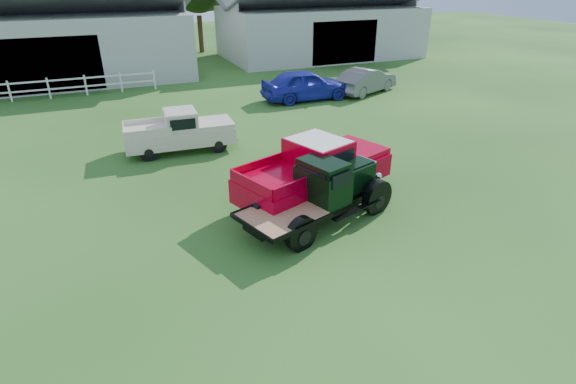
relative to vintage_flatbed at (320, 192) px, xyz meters
name	(u,v)px	position (x,y,z in m)	size (l,w,h in m)	color
ground	(298,246)	(-1.14, -1.01, -0.95)	(120.00, 120.00, 0.00)	#22441A
shed_left	(46,36)	(-8.14, 24.99, 1.85)	(18.80, 10.20, 5.60)	#A2A2A2
shed_right	(320,25)	(12.86, 25.99, 1.65)	(16.80, 9.20, 5.20)	#A2A2A2
fence_rail	(29,90)	(-9.14, 18.99, -0.35)	(14.20, 0.16, 1.20)	white
vintage_flatbed	(320,192)	(0.00, 0.00, 0.00)	(4.81, 1.90, 1.90)	black
red_pickup	(315,170)	(0.52, 1.40, 0.06)	(5.56, 2.14, 2.03)	#B8001E
white_pickup	(180,131)	(-2.69, 7.49, -0.12)	(4.54, 1.76, 1.67)	beige
misc_car_blue	(306,85)	(5.52, 12.92, -0.08)	(2.05, 5.09, 1.74)	#2125A4
misc_car_grey	(366,81)	(9.59, 13.00, -0.21)	(1.58, 4.53, 1.49)	#616161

